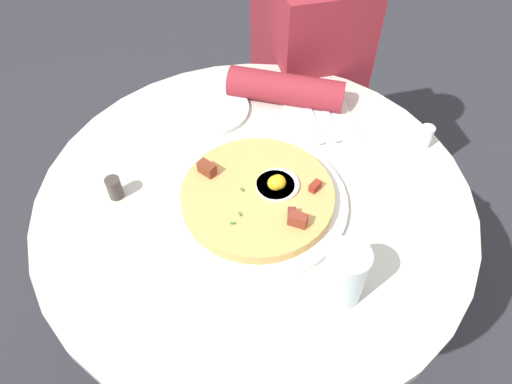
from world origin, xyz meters
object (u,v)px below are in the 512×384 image
breakfast_pizza (259,195)px  salt_shaker (426,137)px  dining_table (255,245)px  person_seated (300,102)px  pizza_plate (258,201)px  bread_plate (209,108)px  pepper_shaker (114,188)px  fork (311,115)px  knife (327,113)px  water_glass (345,274)px

breakfast_pizza → salt_shaker: (0.07, -0.37, 0.00)m
dining_table → person_seated: (0.50, -0.26, -0.05)m
pizza_plate → bread_plate: pizza_plate is taller
salt_shaker → pepper_shaker: bearing=88.9°
fork → person_seated: bearing=168.2°
dining_table → salt_shaker: bearing=-82.9°
pepper_shaker → bread_plate: bearing=-46.6°
pepper_shaker → fork: bearing=-73.6°
person_seated → breakfast_pizza: 0.64m
pepper_shaker → breakfast_pizza: bearing=-107.4°
pepper_shaker → salt_shaker: bearing=-91.1°
bread_plate → pepper_shaker: pepper_shaker is taller
knife → pepper_shaker: bearing=-71.4°
person_seated → pepper_shaker: person_seated is taller
pizza_plate → dining_table: bearing=0.7°
dining_table → pepper_shaker: pepper_shaker is taller
person_seated → pepper_shaker: size_ratio=24.47×
breakfast_pizza → knife: size_ratio=1.58×
knife → salt_shaker: size_ratio=3.63×
knife → salt_shaker: (-0.14, -0.16, 0.02)m
knife → pizza_plate: bearing=-41.7°
water_glass → breakfast_pizza: bearing=22.1°
person_seated → pizza_plate: 0.63m
dining_table → breakfast_pizza: breakfast_pizza is taller
bread_plate → fork: bearing=-109.5°
bread_plate → water_glass: water_glass is taller
fork → salt_shaker: bearing=59.1°
breakfast_pizza → bread_plate: bearing=8.9°
pizza_plate → breakfast_pizza: breakfast_pizza is taller
pizza_plate → breakfast_pizza: 0.02m
pizza_plate → knife: bearing=-45.3°
dining_table → pepper_shaker: (0.06, 0.26, 0.20)m
pizza_plate → salt_shaker: salt_shaker is taller
bread_plate → fork: bread_plate is taller
person_seated → knife: 0.40m
fork → salt_shaker: salt_shaker is taller
person_seated → water_glass: bearing=166.9°
dining_table → bread_plate: bread_plate is taller
dining_table → salt_shaker: (0.05, -0.37, 0.20)m
person_seated → bread_plate: bearing=128.5°
salt_shaker → breakfast_pizza: bearing=100.7°
pizza_plate → water_glass: bearing=-157.3°
dining_table → pizza_plate: bearing=-179.3°
pizza_plate → pepper_shaker: bearing=72.4°
person_seated → fork: size_ratio=6.31×
breakfast_pizza → water_glass: bearing=-157.9°
pizza_plate → breakfast_pizza: size_ratio=1.19×
pizza_plate → knife: size_ratio=1.89×
salt_shaker → pepper_shaker: (0.01, 0.63, -0.00)m
dining_table → breakfast_pizza: 0.20m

